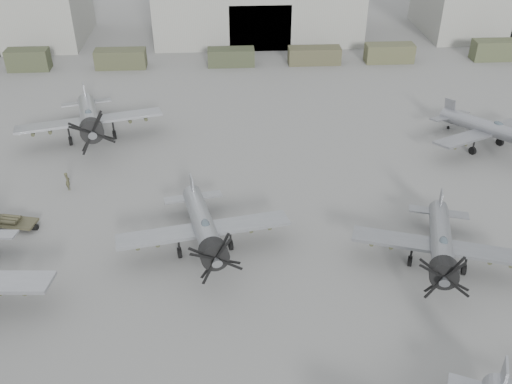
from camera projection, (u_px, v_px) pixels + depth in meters
The scene contains 12 objects.
hangar_center at pixel (257, 4), 79.48m from camera, with size 29.00×14.80×8.70m.
support_truck_1 at pixel (28, 60), 69.66m from camera, with size 5.04×2.20×2.57m, color #393E29.
support_truck_2 at pixel (121, 59), 70.31m from camera, with size 6.19×2.20×2.30m, color #3E422B.
support_truck_3 at pixel (231, 57), 71.06m from camera, with size 5.80×2.20×2.13m, color #363C27.
support_truck_4 at pixel (314, 55), 71.62m from camera, with size 6.54×2.20×2.07m, color #44432C.
support_truck_5 at pixel (389, 53), 72.05m from camera, with size 6.09×2.20×2.29m, color #494A30.
support_truck_6 at pixel (495, 50), 72.69m from camera, with size 5.67×2.20×2.52m, color #42482F.
aircraft_mid_1 at pixel (204, 229), 39.13m from camera, with size 12.23×11.00×4.85m.
aircraft_mid_2 at pixel (441, 245), 37.66m from camera, with size 11.75×10.58×4.71m.
aircraft_far_0 at pixel (89, 119), 53.06m from camera, with size 13.63×12.27×5.43m.
aircraft_far_1 at pixel (492, 129), 51.90m from camera, with size 11.47×10.41×4.71m.
ground_crew at pixel (68, 181), 46.98m from camera, with size 0.58×0.38×1.60m, color #43432C.
Camera 1 is at (-5.12, -18.85, 25.62)m, focal length 40.00 mm.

